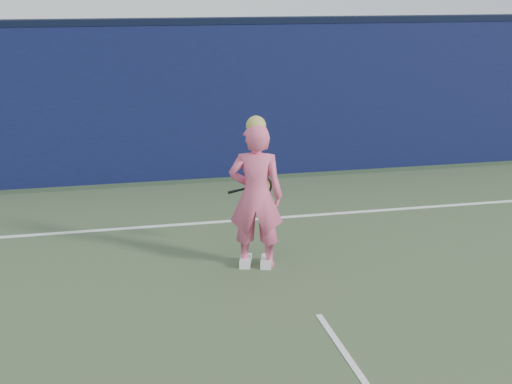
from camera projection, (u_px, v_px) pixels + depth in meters
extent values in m
plane|color=#33482C|center=(354.00, 367.00, 6.05)|extent=(80.00, 80.00, 0.00)
cube|color=#0B1234|center=(221.00, 101.00, 11.78)|extent=(24.00, 0.40, 2.50)
cube|color=black|center=(220.00, 21.00, 11.41)|extent=(24.00, 0.42, 0.10)
imported|color=#EA5B85|center=(256.00, 196.00, 7.98)|extent=(0.70, 0.56, 1.67)
sphere|color=tan|center=(256.00, 126.00, 7.75)|extent=(0.22, 0.22, 0.22)
cube|color=white|center=(266.00, 262.00, 8.20)|extent=(0.20, 0.30, 0.10)
cube|color=white|center=(246.00, 261.00, 8.21)|extent=(0.20, 0.30, 0.10)
torus|color=black|center=(260.00, 186.00, 8.39)|extent=(0.29, 0.08, 0.29)
torus|color=yellow|center=(260.00, 186.00, 8.39)|extent=(0.24, 0.06, 0.24)
cylinder|color=beige|center=(260.00, 186.00, 8.39)|extent=(0.23, 0.05, 0.23)
cylinder|color=black|center=(242.00, 189.00, 8.45)|extent=(0.26, 0.10, 0.10)
cylinder|color=black|center=(233.00, 192.00, 8.49)|extent=(0.12, 0.06, 0.06)
cube|color=white|center=(253.00, 219.00, 9.79)|extent=(11.00, 0.08, 0.01)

